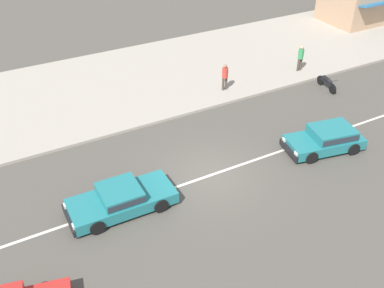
{
  "coord_description": "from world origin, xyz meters",
  "views": [
    {
      "loc": [
        -8.1,
        -13.27,
        12.37
      ],
      "look_at": [
        -0.09,
        1.51,
        0.8
      ],
      "focal_mm": 42.0,
      "sensor_mm": 36.0,
      "label": 1
    }
  ],
  "objects": [
    {
      "name": "pedestrian_near_clock",
      "position": [
        10.2,
        6.36,
        1.1
      ],
      "size": [
        0.34,
        0.34,
        1.63
      ],
      "color": "#4C4238",
      "rests_on": "kerb_strip"
    },
    {
      "name": "lane_centre_stripe",
      "position": [
        0.0,
        0.0,
        0.0
      ],
      "size": [
        50.4,
        0.14,
        0.01
      ],
      "primitive_type": "cube",
      "color": "silver",
      "rests_on": "ground"
    },
    {
      "name": "ground_plane",
      "position": [
        0.0,
        0.0,
        0.0
      ],
      "size": [
        160.0,
        160.0,
        0.0
      ],
      "primitive_type": "plane",
      "color": "#544F47"
    },
    {
      "name": "motorcycle_0",
      "position": [
        10.18,
        3.82,
        0.42
      ],
      "size": [
        0.56,
        1.78,
        0.8
      ],
      "color": "black",
      "rests_on": "ground"
    },
    {
      "name": "kerb_strip",
      "position": [
        0.0,
        10.04,
        0.07
      ],
      "size": [
        68.0,
        10.0,
        0.15
      ],
      "primitive_type": "cube",
      "color": "#ADA393",
      "rests_on": "ground"
    },
    {
      "name": "pedestrian_far_end",
      "position": [
        4.7,
        6.38,
        1.07
      ],
      "size": [
        0.34,
        0.34,
        1.58
      ],
      "color": "#4C4238",
      "rests_on": "kerb_strip"
    },
    {
      "name": "hatchback_teal_0",
      "position": [
        5.89,
        -0.82,
        0.59
      ],
      "size": [
        3.93,
        2.34,
        1.1
      ],
      "color": "teal",
      "rests_on": "ground"
    },
    {
      "name": "sedan_teal_1",
      "position": [
        -4.2,
        -0.17,
        0.53
      ],
      "size": [
        4.33,
        1.96,
        1.06
      ],
      "color": "teal",
      "rests_on": "ground"
    }
  ]
}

